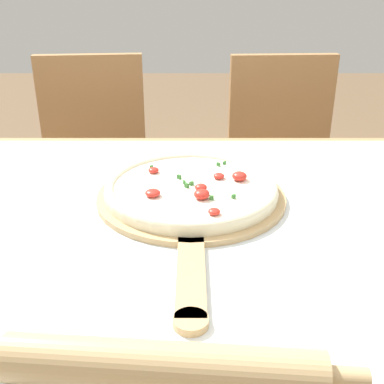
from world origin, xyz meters
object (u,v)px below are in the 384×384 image
object	(u,v)px
rolling_pin	(163,366)
chair_left	(95,163)
pizza	(192,188)
pizza_peel	(192,201)
chair_right	(283,163)

from	to	relation	value
rolling_pin	chair_left	world-z (taller)	chair_left
pizza	chair_left	distance (m)	0.85
pizza	rolling_pin	distance (m)	0.49
pizza_peel	rolling_pin	world-z (taller)	rolling_pin
chair_right	chair_left	bearing A→B (deg)	176.98
pizza	rolling_pin	bearing A→B (deg)	-93.78
rolling_pin	pizza_peel	bearing A→B (deg)	86.08
chair_left	pizza	bearing A→B (deg)	-69.33
pizza_peel	chair_left	bearing A→B (deg)	115.25
pizza_peel	rolling_pin	xyz separation A→B (m)	(-0.03, -0.47, 0.02)
pizza_peel	rolling_pin	distance (m)	0.47
pizza	chair_left	xyz separation A→B (m)	(-0.36, 0.73, -0.24)
pizza_peel	chair_right	world-z (taller)	chair_right
chair_left	chair_right	distance (m)	0.69
rolling_pin	chair_right	world-z (taller)	chair_right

